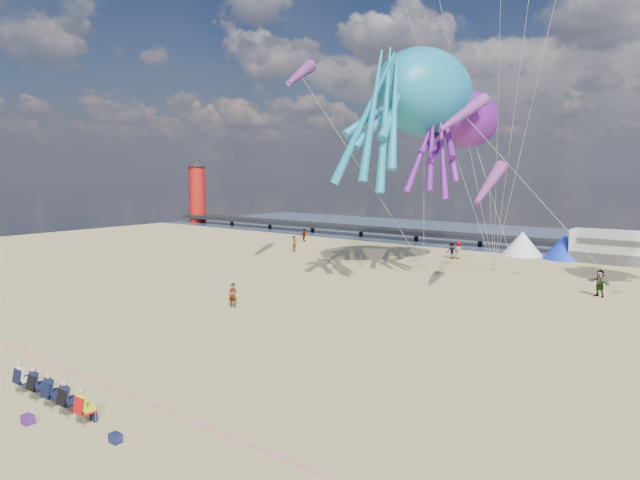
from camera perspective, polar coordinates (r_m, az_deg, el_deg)
The scene contains 27 objects.
ground at distance 25.17m, azimuth -6.66°, elevation -12.64°, with size 120.00×120.00×0.00m, color tan.
water at distance 74.21m, azimuth 24.67°, elevation -0.17°, with size 120.00×120.00×0.00m, color #334761.
pier at distance 75.85m, azimuth 1.61°, elevation 1.36°, with size 60.00×3.00×0.50m, color black.
lighthouse at distance 94.88m, azimuth -12.17°, elevation 4.45°, with size 2.60×2.60×9.00m, color #A5140F.
motorhome_0 at distance 58.23m, azimuth 27.05°, elevation -0.62°, with size 6.60×2.50×3.00m, color silver.
tent_white at distance 60.25m, azimuth 19.56°, elevation -0.31°, with size 4.00×4.00×2.40m, color white.
tent_blue at distance 59.13m, azimuth 23.24°, elevation -0.61°, with size 4.00×4.00×2.40m, color #1933CC.
spectator_row at distance 23.08m, azimuth -25.19°, elevation -13.40°, with size 6.10×0.90×1.30m, color black, non-canonical shape.
cooler_purple at distance 22.22m, azimuth -27.20°, elevation -15.67°, with size 0.40×0.30×0.32m, color #461C69.
cooler_navy at distance 19.82m, azimuth -19.78°, elevation -18.14°, with size 0.38×0.28×0.30m, color #151D43.
rope_line at distance 22.13m, azimuth -16.13°, elevation -15.64°, with size 0.03×0.03×34.00m, color #F2338C.
standing_person at distance 35.75m, azimuth -8.69°, elevation -5.49°, with size 0.55×0.36×1.52m, color tan.
beachgoer_0 at distance 56.07m, azimuth 13.65°, elevation -0.99°, with size 0.62×0.41×1.70m, color #7F6659.
beachgoer_2 at distance 55.98m, azimuth 13.05°, elevation -1.07°, with size 0.74×0.58×1.53m, color #7F6659.
beachgoer_3 at distance 68.12m, azimuth -1.60°, elevation 0.51°, with size 0.98×0.56×1.51m, color #7F6659.
beachgoer_4 at distance 42.61m, azimuth 26.19°, elevation -3.90°, with size 1.08×0.45×1.84m, color #7F6659.
beachgoer_5 at distance 59.41m, azimuth -2.56°, elevation -0.38°, with size 1.53×0.49×1.65m, color #7F6659.
sandbag_a at distance 50.28m, azimuth 10.33°, elevation -2.66°, with size 0.50×0.35×0.22m, color gray.
sandbag_b at distance 49.19m, azimuth 18.99°, elevation -3.14°, with size 0.50×0.35×0.22m, color gray.
sandbag_c at distance 44.29m, azimuth 27.64°, elevation -4.65°, with size 0.50×0.35×0.22m, color gray.
sandbag_d at distance 49.29m, azimuth 27.04°, elevation -3.51°, with size 0.50×0.35×0.22m, color gray.
sandbag_e at distance 50.23m, azimuth 16.99°, elevation -2.86°, with size 0.50×0.35×0.22m, color gray.
kite_octopus_teal at distance 47.01m, azimuth 10.39°, elevation 14.33°, with size 5.05×11.77×13.45m, color teal, non-canonical shape.
kite_octopus_purple at distance 49.77m, azimuth 14.53°, elevation 11.62°, with size 4.19×9.78×11.18m, color #611680, non-canonical shape.
windsock_left at distance 47.55m, azimuth -2.03°, elevation 16.23°, with size 1.10×7.08×7.08m, color red, non-canonical shape.
windsock_mid at distance 44.04m, azimuth 14.13°, elevation 12.14°, with size 1.00×6.12×6.12m, color red, non-canonical shape.
windsock_right at distance 39.39m, azimuth 16.55°, elevation 5.42°, with size 0.90×4.94×4.94m, color red, non-canonical shape.
Camera 1 is at (16.72, -16.81, 8.43)m, focal length 32.00 mm.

